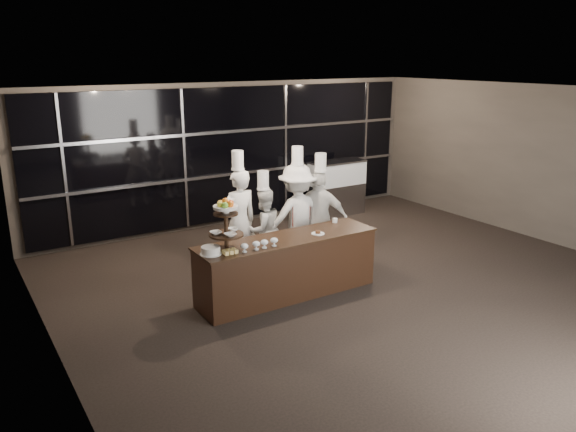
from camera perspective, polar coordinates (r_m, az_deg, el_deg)
room at (r=8.05m, az=11.19°, el=1.14°), size 10.00×10.00×10.00m
window_wall at (r=12.02m, az=-5.21°, el=6.28°), size 8.60×0.10×2.80m
buffet_counter at (r=8.48m, az=-0.05°, el=-5.12°), size 2.84×0.74×0.92m
display_stand at (r=7.73m, az=-6.33°, el=-0.49°), size 0.48×0.48×0.74m
compotes at (r=7.83m, az=-2.88°, el=-2.79°), size 0.59×0.11×0.12m
layer_cake at (r=7.70m, az=-7.86°, el=-3.49°), size 0.30×0.30×0.11m
pastry_squares at (r=7.70m, az=-5.92°, el=-3.62°), size 0.19×0.12×0.05m
small_plate at (r=8.50m, az=3.06°, el=-1.74°), size 0.20×0.20×0.05m
chef_cup at (r=9.09m, az=4.79°, el=-0.44°), size 0.08×0.08×0.07m
display_case at (r=12.81m, az=4.98°, el=3.17°), size 1.28×0.56×1.24m
chef_a at (r=9.22m, az=-4.98°, el=-0.50°), size 0.68×0.48×2.07m
chef_b at (r=9.42m, az=-2.49°, el=-1.29°), size 0.71×0.57×1.71m
chef_c at (r=9.51m, az=0.93°, el=0.03°), size 1.21×0.76×2.09m
chef_d at (r=9.60m, az=3.23°, el=-0.18°), size 0.99×0.96×1.96m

